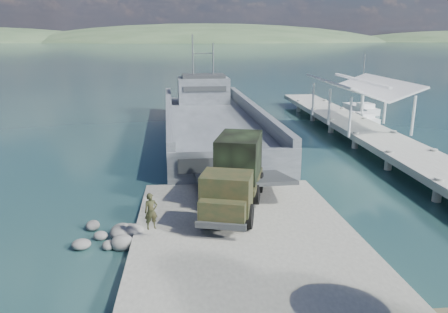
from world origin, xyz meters
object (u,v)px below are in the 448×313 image
military_truck (235,174)px  sailboat_near (360,119)px  sailboat_far (361,109)px  landing_craft (212,127)px  pier (362,122)px  soldier (151,220)px

military_truck → sailboat_near: (16.35, 23.51, -1.84)m
sailboat_near → sailboat_far: (2.54, 6.01, 0.02)m
sailboat_far → landing_craft: bearing=-158.5°
military_truck → sailboat_near: sailboat_near is taller
pier → sailboat_near: 8.72m
pier → soldier: size_ratio=27.27×
military_truck → sailboat_far: (18.89, 29.52, -1.82)m
pier → soldier: pier is taller
pier → military_truck: pier is taller
landing_craft → sailboat_near: (16.23, 4.76, -0.45)m
pier → soldier: (-17.14, -18.78, -0.29)m
military_truck → soldier: 5.28m
military_truck → sailboat_far: sailboat_far is taller
soldier → sailboat_far: sailboat_far is taller
pier → military_truck: size_ratio=5.73×
landing_craft → military_truck: 18.80m
pier → sailboat_far: bearing=67.5°
military_truck → soldier: bearing=-125.3°
military_truck → soldier: size_ratio=4.76×
sailboat_near → sailboat_far: 6.53m
pier → soldier: 25.43m
landing_craft → soldier: 22.41m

